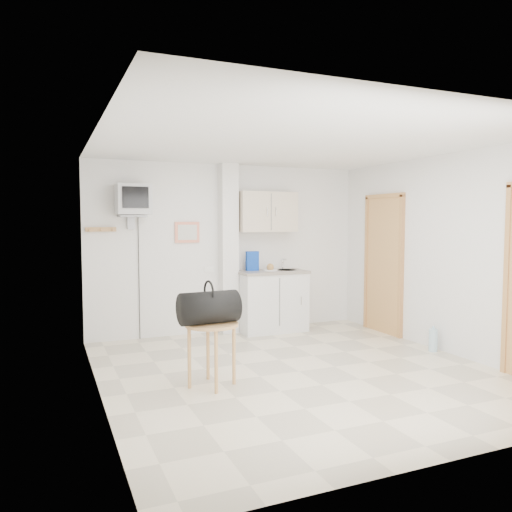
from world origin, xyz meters
name	(u,v)px	position (x,y,z in m)	size (l,w,h in m)	color
ground	(299,371)	(0.00, 0.00, 0.00)	(4.50, 4.50, 0.00)	beige
room_envelope	(315,232)	(0.24, 0.09, 1.54)	(4.24, 4.54, 2.55)	white
kitchenette	(270,278)	(0.57, 2.00, 0.80)	(1.03, 0.58, 2.10)	silver
crt_television	(133,201)	(-1.45, 2.02, 1.94)	(0.44, 0.45, 2.15)	slate
round_table	(212,333)	(-1.03, -0.09, 0.54)	(0.53, 0.53, 0.64)	tan
duffel_bag	(209,307)	(-1.07, -0.11, 0.81)	(0.61, 0.37, 0.43)	black
water_bottle	(433,340)	(1.98, 0.09, 0.15)	(0.11, 0.11, 0.33)	#A5C9D9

